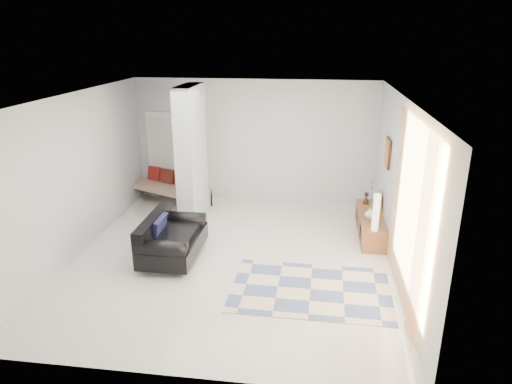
# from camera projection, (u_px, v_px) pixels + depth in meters

# --- Properties ---
(floor) EXTENTS (6.00, 6.00, 0.00)m
(floor) POSITION_uv_depth(u_px,v_px,m) (232.00, 257.00, 8.06)
(floor) COLOR silver
(floor) RESTS_ON ground
(ceiling) EXTENTS (6.00, 6.00, 0.00)m
(ceiling) POSITION_uv_depth(u_px,v_px,m) (228.00, 97.00, 7.13)
(ceiling) COLOR white
(ceiling) RESTS_ON wall_back
(wall_back) EXTENTS (6.00, 0.00, 6.00)m
(wall_back) POSITION_uv_depth(u_px,v_px,m) (255.00, 142.00, 10.40)
(wall_back) COLOR silver
(wall_back) RESTS_ON ground
(wall_front) EXTENTS (6.00, 0.00, 6.00)m
(wall_front) POSITION_uv_depth(u_px,v_px,m) (177.00, 269.00, 4.79)
(wall_front) COLOR silver
(wall_front) RESTS_ON ground
(wall_left) EXTENTS (0.00, 6.00, 6.00)m
(wall_left) POSITION_uv_depth(u_px,v_px,m) (75.00, 175.00, 7.94)
(wall_left) COLOR silver
(wall_left) RESTS_ON ground
(wall_right) EXTENTS (0.00, 6.00, 6.00)m
(wall_right) POSITION_uv_depth(u_px,v_px,m) (400.00, 189.00, 7.25)
(wall_right) COLOR silver
(wall_right) RESTS_ON ground
(partition_column) EXTENTS (0.35, 1.20, 2.80)m
(partition_column) POSITION_uv_depth(u_px,v_px,m) (192.00, 156.00, 9.23)
(partition_column) COLOR silver
(partition_column) RESTS_ON floor
(hallway_door) EXTENTS (0.85, 0.06, 2.04)m
(hallway_door) POSITION_uv_depth(u_px,v_px,m) (166.00, 155.00, 10.76)
(hallway_door) COLOR white
(hallway_door) RESTS_ON floor
(curtain) EXTENTS (0.00, 2.55, 2.55)m
(curtain) POSITION_uv_depth(u_px,v_px,m) (408.00, 213.00, 6.17)
(curtain) COLOR #FFA143
(curtain) RESTS_ON wall_right
(wall_art) EXTENTS (0.04, 0.45, 0.55)m
(wall_art) POSITION_uv_depth(u_px,v_px,m) (388.00, 153.00, 8.44)
(wall_art) COLOR #3C2110
(wall_art) RESTS_ON wall_right
(media_console) EXTENTS (0.45, 1.81, 0.80)m
(media_console) POSITION_uv_depth(u_px,v_px,m) (370.00, 224.00, 8.94)
(media_console) COLOR brown
(media_console) RESTS_ON floor
(loveseat) EXTENTS (0.90, 1.53, 0.76)m
(loveseat) POSITION_uv_depth(u_px,v_px,m) (170.00, 239.00, 7.93)
(loveseat) COLOR silver
(loveseat) RESTS_ON floor
(daybed) EXTENTS (2.00, 1.47, 0.77)m
(daybed) POSITION_uv_depth(u_px,v_px,m) (169.00, 186.00, 10.49)
(daybed) COLOR black
(daybed) RESTS_ON floor
(area_rug) EXTENTS (2.46, 1.66, 0.01)m
(area_rug) POSITION_uv_depth(u_px,v_px,m) (310.00, 289.00, 7.04)
(area_rug) COLOR beige
(area_rug) RESTS_ON floor
(cylinder_lamp) EXTENTS (0.13, 0.13, 0.69)m
(cylinder_lamp) POSITION_uv_depth(u_px,v_px,m) (376.00, 212.00, 8.07)
(cylinder_lamp) COLOR white
(cylinder_lamp) RESTS_ON media_console
(bronze_figurine) EXTENTS (0.14, 0.14, 0.25)m
(bronze_figurine) POSITION_uv_depth(u_px,v_px,m) (366.00, 198.00, 9.41)
(bronze_figurine) COLOR black
(bronze_figurine) RESTS_ON media_console
(vase) EXTENTS (0.22, 0.22, 0.21)m
(vase) POSITION_uv_depth(u_px,v_px,m) (370.00, 213.00, 8.67)
(vase) COLOR white
(vase) RESTS_ON media_console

